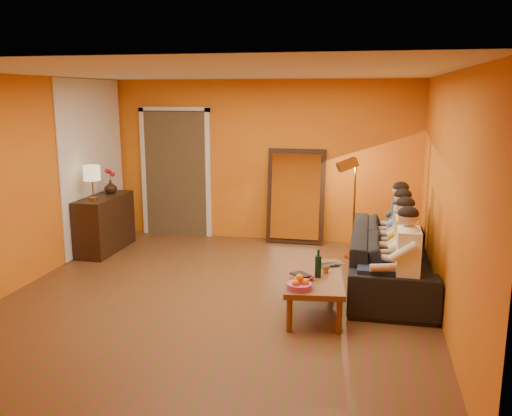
% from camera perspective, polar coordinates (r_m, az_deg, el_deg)
% --- Properties ---
extents(room_shell, '(5.00, 5.50, 2.60)m').
position_cam_1_polar(room_shell, '(6.53, -3.24, 2.48)').
color(room_shell, brown).
rests_on(room_shell, ground).
extents(white_accent, '(0.02, 1.90, 2.58)m').
position_cam_1_polar(white_accent, '(8.74, -16.77, 4.39)').
color(white_accent, white).
rests_on(white_accent, wall_left).
extents(doorway_recess, '(1.06, 0.30, 2.10)m').
position_cam_1_polar(doorway_recess, '(9.34, -8.17, 3.69)').
color(doorway_recess, '#3F2D19').
rests_on(doorway_recess, floor).
extents(door_jamb_left, '(0.08, 0.06, 2.20)m').
position_cam_1_polar(door_jamb_left, '(9.44, -11.68, 3.65)').
color(door_jamb_left, white).
rests_on(door_jamb_left, wall_back).
extents(door_jamb_right, '(0.08, 0.06, 2.20)m').
position_cam_1_polar(door_jamb_right, '(9.05, -5.04, 3.50)').
color(door_jamb_right, white).
rests_on(door_jamb_right, wall_back).
extents(door_header, '(1.22, 0.06, 0.08)m').
position_cam_1_polar(door_header, '(9.14, -8.64, 10.23)').
color(door_header, white).
rests_on(door_header, wall_back).
extents(mirror_frame, '(0.92, 0.27, 1.51)m').
position_cam_1_polar(mirror_frame, '(8.70, 4.21, 1.24)').
color(mirror_frame, black).
rests_on(mirror_frame, floor).
extents(mirror_glass, '(0.78, 0.21, 1.35)m').
position_cam_1_polar(mirror_glass, '(8.67, 4.17, 1.19)').
color(mirror_glass, white).
rests_on(mirror_glass, mirror_frame).
extents(sideboard, '(0.44, 1.18, 0.85)m').
position_cam_1_polar(sideboard, '(8.60, -15.62, -1.59)').
color(sideboard, black).
rests_on(sideboard, floor).
extents(table_lamp, '(0.24, 0.24, 0.51)m').
position_cam_1_polar(table_lamp, '(8.21, -16.84, 2.56)').
color(table_lamp, beige).
rests_on(table_lamp, sideboard).
extents(sofa, '(2.48, 0.97, 0.72)m').
position_cam_1_polar(sofa, '(7.01, 14.00, -5.08)').
color(sofa, black).
rests_on(sofa, floor).
extents(coffee_table, '(0.76, 1.29, 0.42)m').
position_cam_1_polar(coffee_table, '(6.09, 6.05, -8.93)').
color(coffee_table, brown).
rests_on(coffee_table, floor).
extents(floor_lamp, '(0.36, 0.32, 1.44)m').
position_cam_1_polar(floor_lamp, '(7.98, 10.29, -0.20)').
color(floor_lamp, '#AE7233').
rests_on(floor_lamp, floor).
extents(dog, '(0.47, 0.59, 0.61)m').
position_cam_1_polar(dog, '(6.50, 14.47, -6.98)').
color(dog, olive).
rests_on(dog, floor).
extents(person_far_left, '(0.70, 0.44, 1.22)m').
position_cam_1_polar(person_far_left, '(5.99, 15.65, -5.62)').
color(person_far_left, white).
rests_on(person_far_left, sofa).
extents(person_mid_left, '(0.70, 0.44, 1.22)m').
position_cam_1_polar(person_mid_left, '(6.52, 15.37, -4.18)').
color(person_mid_left, '#E9CB4D').
rests_on(person_mid_left, sofa).
extents(person_mid_right, '(0.70, 0.44, 1.22)m').
position_cam_1_polar(person_mid_right, '(7.05, 15.13, -2.96)').
color(person_mid_right, '#7B96BF').
rests_on(person_mid_right, sofa).
extents(person_far_right, '(0.70, 0.44, 1.22)m').
position_cam_1_polar(person_far_right, '(7.58, 14.93, -1.91)').
color(person_far_right, '#38373D').
rests_on(person_far_right, sofa).
extents(fruit_bowl, '(0.26, 0.26, 0.16)m').
position_cam_1_polar(fruit_bowl, '(5.58, 4.59, -7.71)').
color(fruit_bowl, '#BF4387').
rests_on(fruit_bowl, coffee_table).
extents(wine_bottle, '(0.07, 0.07, 0.31)m').
position_cam_1_polar(wine_bottle, '(5.92, 6.56, -5.83)').
color(wine_bottle, black).
rests_on(wine_bottle, coffee_table).
extents(tumbler, '(0.11, 0.11, 0.08)m').
position_cam_1_polar(tumbler, '(6.11, 7.35, -6.40)').
color(tumbler, '#B27F3F').
rests_on(tumbler, coffee_table).
extents(laptop, '(0.36, 0.32, 0.02)m').
position_cam_1_polar(laptop, '(6.33, 8.06, -6.03)').
color(laptop, black).
rests_on(laptop, coffee_table).
extents(book_lower, '(0.19, 0.25, 0.02)m').
position_cam_1_polar(book_lower, '(5.84, 4.12, -7.49)').
color(book_lower, black).
rests_on(book_lower, coffee_table).
extents(book_mid, '(0.24, 0.27, 0.02)m').
position_cam_1_polar(book_mid, '(5.85, 4.23, -7.27)').
color(book_mid, '#AE1315').
rests_on(book_mid, book_lower).
extents(book_upper, '(0.25, 0.25, 0.02)m').
position_cam_1_polar(book_upper, '(5.82, 4.11, -7.16)').
color(book_upper, black).
rests_on(book_upper, book_mid).
extents(vase, '(0.20, 0.20, 0.21)m').
position_cam_1_polar(vase, '(8.72, -15.06, 2.17)').
color(vase, black).
rests_on(vase, sideboard).
extents(flowers, '(0.17, 0.17, 0.39)m').
position_cam_1_polar(flowers, '(8.69, -15.13, 3.54)').
color(flowers, '#AE1315').
rests_on(flowers, vase).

